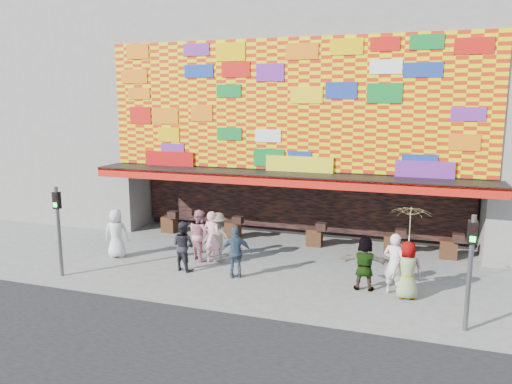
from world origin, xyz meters
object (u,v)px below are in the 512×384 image
Objects in this scene: ped_a at (116,233)px; ped_b at (212,237)px; ped_c at (183,246)px; parasol at (410,225)px; ped_g at (407,270)px; signal_right at (471,260)px; ped_e at (236,252)px; ped_f at (365,263)px; signal_left at (58,221)px; ped_h at (394,264)px; ped_i at (200,235)px; ped_d at (218,238)px.

ped_a is 0.96× the size of ped_b.
parasol reaches higher than ped_c.
ped_c is 0.99× the size of ped_g.
signal_right reaches higher than ped_e.
ped_b reaches higher than ped_f.
parasol is (1.27, -0.30, 1.39)m from ped_f.
signal_left reaches higher than ped_e.
ped_e is 4.10m from ped_f.
signal_left reaches higher than ped_g.
ped_h is (4.97, 0.20, 0.08)m from ped_e.
ped_b is 6.81m from ped_g.
ped_e is (1.35, -1.15, -0.09)m from ped_b.
ped_i is (3.60, 3.07, -0.94)m from signal_left.
parasol is at bearing -165.72° from ped_c.
ped_g is at bearing 156.58° from ped_d.
ped_b is (-8.21, 2.85, -0.92)m from signal_right.
signal_right is 12.07m from ped_a.
ped_b reaches higher than ped_c.
parasol is at bearing 156.23° from ped_e.
signal_left is 1.74× the size of ped_g.
ped_d is at bearing 168.82° from parasol.
ped_b is at bearing -25.39° from ped_g.
ped_f is at bearing -28.93° from ped_g.
ped_c is 1.02× the size of ped_f.
parasol is (7.33, -0.14, 1.37)m from ped_c.
ped_g is 0.93× the size of ped_i.
signal_left reaches higher than ped_h.
ped_h is at bearing 10.27° from signal_left.
ped_c is (-8.83, 1.83, -1.01)m from signal_right.
signal_left reaches higher than ped_d.
ped_c is at bearing 19.03° from ped_h.
ped_b is at bearing -12.70° from ped_f.
signal_left is 10.72m from ped_h.
signal_right is at bearing -176.33° from ped_c.
ped_d is 1.74m from ped_e.
signal_right is 7.14m from ped_e.
ped_h is (-1.89, 1.90, -0.92)m from signal_right.
ped_i is at bearing -13.85° from ped_f.
ped_b is 1.10× the size of ped_c.
ped_f is (9.63, 1.99, -1.02)m from signal_left.
signal_right is 1.65× the size of ped_d.
ped_c is 7.46m from parasol.
ped_d reaches higher than ped_a.
ped_h is at bearing -44.64° from ped_g.
ped_b reaches higher than ped_g.
signal_right is 9.08m from ped_c.
signal_left is 1.49× the size of parasol.
signal_right is 1.75× the size of ped_e.
ped_d is at bearing 34.39° from signal_left.
ped_i is (-1.93, 1.36, 0.07)m from ped_e.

